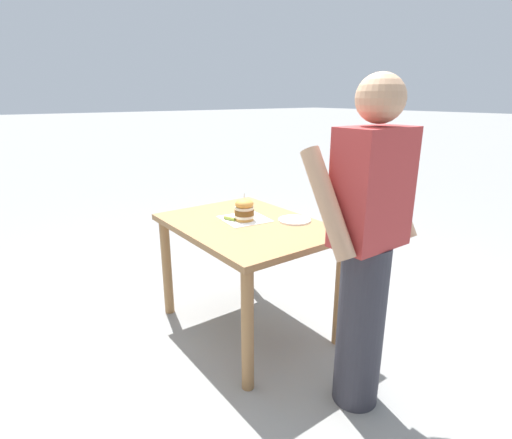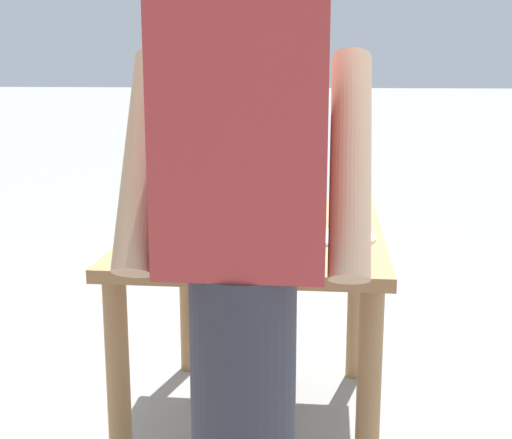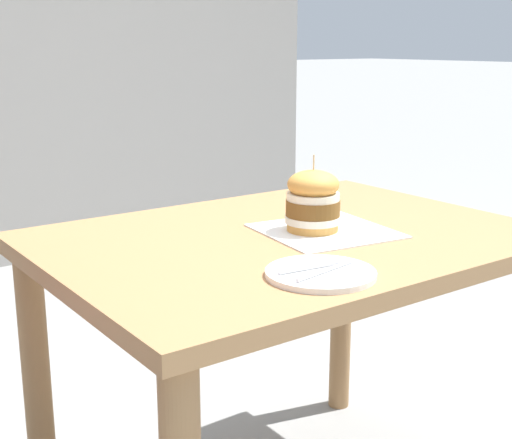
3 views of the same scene
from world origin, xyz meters
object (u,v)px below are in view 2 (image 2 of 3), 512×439
(sandwich, at_px, (265,203))
(pickle_spear, at_px, (244,216))
(diner_across_table, at_px, (243,275))
(side_plate_with_forks, at_px, (342,238))
(patio_table, at_px, (259,262))

(sandwich, xyz_separation_m, pickle_spear, (0.08, -0.06, -0.06))
(sandwich, distance_m, diner_across_table, 0.99)
(pickle_spear, relative_size, side_plate_with_forks, 0.40)
(sandwich, xyz_separation_m, diner_across_table, (-0.04, 0.99, 0.03))
(patio_table, xyz_separation_m, diner_across_table, (-0.06, 0.93, 0.23))
(patio_table, xyz_separation_m, pickle_spear, (0.07, -0.11, 0.14))
(pickle_spear, distance_m, diner_across_table, 1.05)
(side_plate_with_forks, bearing_deg, pickle_spear, -36.88)
(pickle_spear, bearing_deg, side_plate_with_forks, 143.12)
(patio_table, bearing_deg, diner_across_table, 93.47)
(sandwich, height_order, diner_across_table, diner_across_table)
(sandwich, height_order, pickle_spear, sandwich)
(sandwich, bearing_deg, patio_table, 72.63)
(patio_table, distance_m, pickle_spear, 0.19)
(sandwich, bearing_deg, side_plate_with_forks, 142.52)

